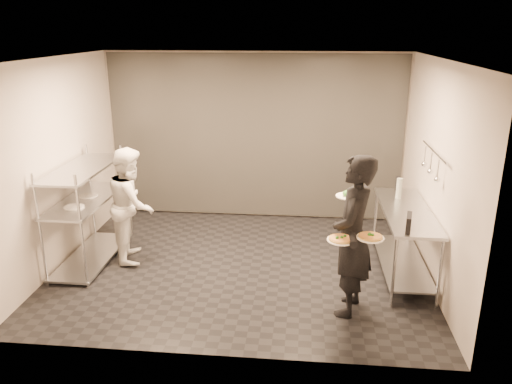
# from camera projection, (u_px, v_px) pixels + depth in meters

# --- Properties ---
(room_shell) EXTENTS (5.00, 4.00, 2.80)m
(room_shell) POSITION_uv_depth(u_px,v_px,m) (250.00, 148.00, 7.62)
(room_shell) COLOR black
(room_shell) RESTS_ON ground
(pass_rack) EXTENTS (0.60, 1.60, 1.50)m
(pass_rack) POSITION_uv_depth(u_px,v_px,m) (86.00, 209.00, 6.91)
(pass_rack) COLOR silver
(pass_rack) RESTS_ON ground
(prep_counter) EXTENTS (0.60, 1.80, 0.92)m
(prep_counter) POSITION_uv_depth(u_px,v_px,m) (405.00, 231.00, 6.55)
(prep_counter) COLOR silver
(prep_counter) RESTS_ON ground
(utensil_rail) EXTENTS (0.07, 1.20, 0.31)m
(utensil_rail) POSITION_uv_depth(u_px,v_px,m) (432.00, 163.00, 6.23)
(utensil_rail) COLOR silver
(utensil_rail) RESTS_ON room_shell
(waiter) EXTENTS (0.61, 0.78, 1.88)m
(waiter) POSITION_uv_depth(u_px,v_px,m) (352.00, 236.00, 5.58)
(waiter) COLOR black
(waiter) RESTS_ON ground
(chef) EXTENTS (0.78, 0.91, 1.62)m
(chef) POSITION_uv_depth(u_px,v_px,m) (132.00, 204.00, 6.97)
(chef) COLOR white
(chef) RESTS_ON ground
(pizza_plate_near) EXTENTS (0.30, 0.30, 0.05)m
(pizza_plate_near) POSITION_uv_depth(u_px,v_px,m) (341.00, 239.00, 5.35)
(pizza_plate_near) COLOR white
(pizza_plate_near) RESTS_ON waiter
(pizza_plate_far) EXTENTS (0.29, 0.29, 0.05)m
(pizza_plate_far) POSITION_uv_depth(u_px,v_px,m) (370.00, 237.00, 5.28)
(pizza_plate_far) COLOR white
(pizza_plate_far) RESTS_ON waiter
(salad_plate) EXTENTS (0.28, 0.28, 0.07)m
(salad_plate) POSITION_uv_depth(u_px,v_px,m) (348.00, 195.00, 5.73)
(salad_plate) COLOR white
(salad_plate) RESTS_ON waiter
(pos_monitor) EXTENTS (0.11, 0.28, 0.20)m
(pos_monitor) POSITION_uv_depth(u_px,v_px,m) (409.00, 223.00, 5.76)
(pos_monitor) COLOR black
(pos_monitor) RESTS_ON prep_counter
(bottle_green) EXTENTS (0.08, 0.08, 0.28)m
(bottle_green) POSITION_uv_depth(u_px,v_px,m) (399.00, 188.00, 6.84)
(bottle_green) COLOR gray
(bottle_green) RESTS_ON prep_counter
(bottle_clear) EXTENTS (0.05, 0.05, 0.17)m
(bottle_clear) POSITION_uv_depth(u_px,v_px,m) (399.00, 188.00, 7.04)
(bottle_clear) COLOR gray
(bottle_clear) RESTS_ON prep_counter
(bottle_dark) EXTENTS (0.06, 0.06, 0.21)m
(bottle_dark) POSITION_uv_depth(u_px,v_px,m) (398.00, 183.00, 7.18)
(bottle_dark) COLOR black
(bottle_dark) RESTS_ON prep_counter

